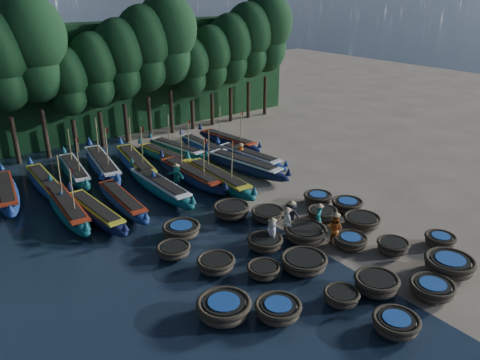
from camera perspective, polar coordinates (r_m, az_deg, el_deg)
ground at (r=27.48m, az=4.22°, el=-5.56°), size 120.00×120.00×0.00m
foliage_wall at (r=45.24m, az=-16.11°, el=11.61°), size 40.00×3.00×10.00m
coracle_2 at (r=20.56m, az=18.46°, el=-16.30°), size 1.96×1.96×0.71m
coracle_3 at (r=23.15m, az=22.37°, el=-12.15°), size 2.13×2.13×0.68m
coracle_4 at (r=25.04m, az=24.16°, el=-9.42°), size 2.96×2.96×0.85m
coracle_5 at (r=20.31m, az=4.65°, el=-15.48°), size 2.12×2.12×0.74m
coracle_6 at (r=21.51m, az=12.27°, el=-13.74°), size 1.81×1.81×0.65m
coracle_7 at (r=22.51m, az=16.27°, el=-12.06°), size 2.50×2.50×0.82m
coracle_8 at (r=25.89m, az=18.14°, el=-7.67°), size 1.71×1.71×0.66m
coracle_9 at (r=27.37m, az=23.21°, el=-6.73°), size 1.78×1.78×0.65m
coracle_10 at (r=20.24m, az=-1.98°, el=-15.35°), size 2.58×2.58×0.85m
coracle_11 at (r=22.77m, az=2.89°, el=-10.94°), size 1.89×1.89×0.64m
coracle_12 at (r=23.39m, az=7.79°, el=-9.95°), size 2.81×2.81×0.76m
coracle_13 at (r=25.76m, az=13.30°, el=-7.25°), size 1.83×1.83×0.65m
coracle_14 at (r=27.92m, az=14.64°, el=-4.88°), size 2.38×2.38×0.70m
coracle_15 at (r=23.14m, az=-2.95°, el=-10.18°), size 2.17×2.17×0.72m
coracle_16 at (r=24.91m, az=3.06°, el=-7.63°), size 1.92×1.92×0.71m
coracle_17 at (r=25.83m, az=7.96°, el=-6.47°), size 2.86×2.86×0.84m
coracle_18 at (r=28.33m, az=9.99°, el=-4.07°), size 2.07×2.07×0.68m
coracle_19 at (r=29.64m, az=12.94°, el=-2.99°), size 2.12×2.12×0.73m
coracle_20 at (r=24.53m, az=-8.09°, el=-8.48°), size 1.76×1.76×0.63m
coracle_21 at (r=26.21m, az=-7.16°, el=-6.07°), size 2.50×2.50×0.76m
coracle_22 at (r=28.16m, az=-1.05°, el=-3.71°), size 2.23×2.23×0.80m
coracle_23 at (r=27.85m, az=3.41°, el=-4.20°), size 2.18×2.18×0.70m
coracle_24 at (r=30.31m, az=9.46°, el=-2.18°), size 1.85×1.85×0.68m
long_boat_1 at (r=30.10m, az=-20.32°, el=-3.18°), size 2.00×8.38×3.56m
long_boat_2 at (r=29.12m, az=-17.19°, el=-3.74°), size 1.84×7.71×1.36m
long_boat_3 at (r=30.15m, az=-14.16°, el=-2.48°), size 1.67×7.63×1.34m
long_boat_4 at (r=31.59m, az=-9.74°, el=-0.80°), size 1.56×8.54×1.50m
long_boat_5 at (r=33.20m, az=-6.03°, el=0.59°), size 1.72×8.49×3.61m
long_boat_6 at (r=32.45m, az=-2.74°, el=0.20°), size 1.78×8.76×3.72m
long_boat_7 at (r=34.88m, az=0.57°, el=1.83°), size 2.93×8.48×1.51m
long_boat_8 at (r=36.70m, az=1.16°, el=2.83°), size 2.23×7.92×1.40m
long_boat_9 at (r=33.91m, az=-26.58°, el=-1.37°), size 2.58×8.03×1.43m
long_boat_10 at (r=34.50m, az=-22.66°, el=-0.31°), size 1.56×7.98×1.40m
long_boat_11 at (r=35.92m, az=-19.49°, el=1.04°), size 2.42×7.91×3.39m
long_boat_12 at (r=36.31m, az=-16.42°, el=1.80°), size 3.01×9.06×3.90m
long_boat_13 at (r=36.04m, az=-12.58°, el=2.02°), size 3.01×8.93×3.84m
long_boat_14 at (r=37.38m, az=-9.07°, el=2.86°), size 2.20×7.48×1.33m
long_boat_15 at (r=38.94m, az=-7.68°, el=3.75°), size 2.55×7.39×3.18m
long_boat_16 at (r=39.37m, az=-4.53°, el=4.10°), size 1.36×7.49×1.32m
long_boat_17 at (r=40.69m, az=-1.45°, el=4.82°), size 2.33×7.79×3.33m
fisherman_0 at (r=25.00m, az=3.93°, el=-6.31°), size 0.71×0.90×1.82m
fisherman_1 at (r=26.63m, az=9.56°, el=-4.48°), size 0.74×0.65×1.91m
fisherman_2 at (r=25.66m, az=11.49°, el=-5.77°), size 0.85×1.00×2.00m
fisherman_3 at (r=26.62m, az=6.23°, el=-4.36°), size 1.06×1.32×1.98m
fisherman_4 at (r=25.89m, az=5.70°, el=-5.13°), size 0.72×1.11×1.96m
fisherman_5 at (r=32.30m, az=-7.74°, el=0.48°), size 0.91×1.68×1.92m
fisherman_6 at (r=36.95m, az=0.09°, el=3.43°), size 0.80×0.59×1.69m
tree_3 at (r=38.94m, az=-27.25°, el=12.89°), size 4.92×4.92×11.60m
tree_4 at (r=39.35m, az=-24.10°, el=14.49°), size 5.34×5.34×12.58m
tree_5 at (r=40.35m, az=-20.31°, el=11.27°), size 3.68×3.68×8.68m
tree_6 at (r=40.97m, az=-17.34°, el=12.76°), size 4.09×4.09×9.65m
tree_7 at (r=41.72m, az=-14.43°, el=14.16°), size 4.51×4.51×10.63m
tree_8 at (r=42.60m, az=-11.61°, el=15.48°), size 4.92×4.92×11.60m
tree_9 at (r=43.58m, az=-8.87°, el=16.71°), size 5.34×5.34×12.58m
tree_10 at (r=45.08m, az=-6.04°, el=13.56°), size 3.68×3.68×8.68m
tree_11 at (r=46.21m, az=-3.57°, el=14.71°), size 4.09×4.09×9.65m
tree_12 at (r=47.44m, az=-1.21°, el=15.77°), size 4.51×4.51×10.63m
tree_13 at (r=48.76m, az=1.06°, el=16.75°), size 4.92×4.92×11.60m
tree_14 at (r=50.15m, az=3.22°, el=17.66°), size 5.34×5.34×12.58m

